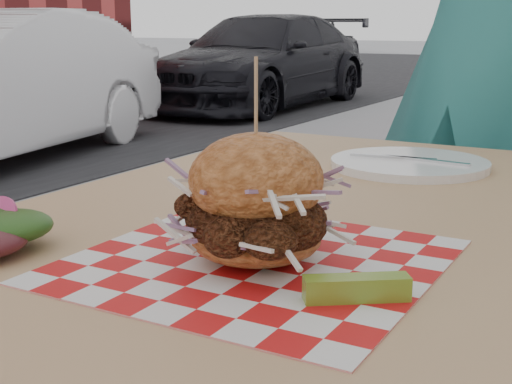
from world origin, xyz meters
TOP-DOWN VIEW (x-y plane):
  - diner at (0.27, 0.83)m, footprint 0.79×0.63m
  - car_dark at (-3.60, 6.65)m, footprint 1.58×3.82m
  - patio_table at (0.28, -0.15)m, footprint 0.80×1.20m
  - patio_chair at (0.30, 0.92)m, footprint 0.51×0.51m
  - paper_liner at (0.29, -0.38)m, footprint 0.36×0.36m
  - sandwich at (0.29, -0.38)m, footprint 0.18×0.18m
  - pickle_spear at (0.43, -0.43)m, footprint 0.09×0.07m
  - place_setting at (0.28, 0.18)m, footprint 0.27×0.27m

SIDE VIEW (x-z plane):
  - car_dark at x=-3.60m, z-range 0.00..1.10m
  - patio_chair at x=0.30m, z-range 0.08..1.03m
  - patio_table at x=0.28m, z-range 0.30..1.05m
  - paper_liner at x=0.29m, z-range 0.75..0.75m
  - place_setting at x=0.28m, z-range 0.75..0.77m
  - pickle_spear at x=0.43m, z-range 0.75..0.77m
  - sandwich at x=0.29m, z-range 0.71..0.91m
  - diner at x=0.27m, z-range 0.00..1.89m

